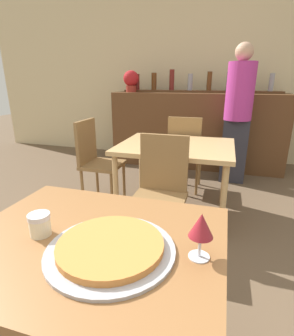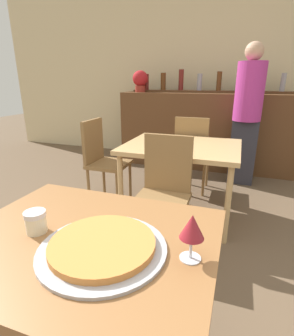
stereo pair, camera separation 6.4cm
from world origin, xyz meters
name	(u,v)px [view 2 (the right image)]	position (x,y,z in m)	size (l,w,h in m)	color
wall_back	(212,75)	(0.00, 3.92, 1.40)	(8.00, 0.05, 2.80)	beige
dining_table_near	(87,258)	(0.00, 0.00, 0.67)	(0.96, 0.77, 0.77)	brown
dining_table_far	(181,152)	(0.00, 1.70, 0.66)	(1.08, 0.88, 0.73)	tan
bar_counter	(205,131)	(0.00, 3.41, 0.57)	(2.60, 0.56, 1.14)	brown
bar_back_shelf	(207,87)	(-0.02, 3.55, 1.22)	(2.39, 0.24, 0.35)	brown
chair_far_side_front	(164,187)	(0.00, 1.09, 0.53)	(0.40, 0.40, 0.93)	olive
chair_far_side_back	(192,150)	(0.00, 2.31, 0.53)	(0.40, 0.40, 0.93)	olive
chair_far_side_left	(102,156)	(-0.87, 1.70, 0.53)	(0.40, 0.40, 0.93)	olive
pizza_tray	(103,246)	(0.10, -0.05, 0.79)	(0.44, 0.44, 0.04)	#A3A3A8
cheese_shaker	(36,222)	(-0.19, -0.03, 0.81)	(0.08, 0.08, 0.09)	beige
person_standing	(247,111)	(0.58, 2.83, 0.95)	(0.34, 0.34, 1.75)	#2D2D38
wine_glass	(192,228)	(0.39, 0.01, 0.88)	(0.08, 0.08, 0.16)	silver
potted_plant	(140,80)	(-1.05, 3.36, 1.32)	(0.24, 0.24, 0.33)	maroon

